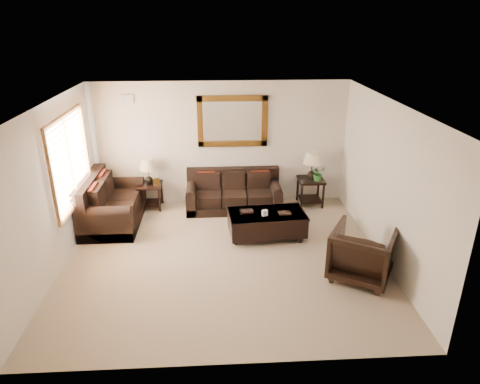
{
  "coord_description": "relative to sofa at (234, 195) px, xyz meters",
  "views": [
    {
      "loc": [
        -0.1,
        -6.52,
        3.96
      ],
      "look_at": [
        0.32,
        0.6,
        0.99
      ],
      "focal_mm": 32.0,
      "sensor_mm": 36.0,
      "label": 1
    }
  ],
  "objects": [
    {
      "name": "room",
      "position": [
        -0.27,
        -2.1,
        1.05
      ],
      "size": [
        5.51,
        5.01,
        2.71
      ],
      "color": "gray",
      "rests_on": "ground"
    },
    {
      "name": "sofa",
      "position": [
        0.0,
        0.0,
        0.0
      ],
      "size": [
        2.04,
        0.88,
        0.83
      ],
      "color": "black",
      "rests_on": "room"
    },
    {
      "name": "potted_plant",
      "position": [
        1.84,
        -0.02,
        0.44
      ],
      "size": [
        0.41,
        0.43,
        0.26
      ],
      "primitive_type": "imported",
      "rotation": [
        0.0,
        0.0,
        0.41
      ],
      "color": "#26591E",
      "rests_on": "end_table_right"
    },
    {
      "name": "armchair",
      "position": [
        1.93,
        -2.82,
        0.17
      ],
      "size": [
        1.23,
        1.21,
        0.95
      ],
      "primitive_type": "imported",
      "rotation": [
        0.0,
        0.0,
        2.61
      ],
      "color": "black",
      "rests_on": "floor"
    },
    {
      "name": "end_table_right",
      "position": [
        1.72,
        0.09,
        0.5
      ],
      "size": [
        0.56,
        0.56,
        1.23
      ],
      "color": "black",
      "rests_on": "room"
    },
    {
      "name": "window",
      "position": [
        -2.97,
        -1.2,
        1.25
      ],
      "size": [
        0.07,
        1.96,
        1.66
      ],
      "color": "white",
      "rests_on": "room"
    },
    {
      "name": "coffee_table",
      "position": [
        0.57,
        -1.36,
        0.0
      ],
      "size": [
        1.51,
        0.9,
        0.62
      ],
      "rotation": [
        0.0,
        0.0,
        0.08
      ],
      "color": "black",
      "rests_on": "room"
    },
    {
      "name": "mirror",
      "position": [
        -0.0,
        0.37,
        1.55
      ],
      "size": [
        1.5,
        0.06,
        1.1
      ],
      "color": "#4A320E",
      "rests_on": "room"
    },
    {
      "name": "end_table_left",
      "position": [
        -1.82,
        0.11,
        0.44
      ],
      "size": [
        0.52,
        0.52,
        1.14
      ],
      "color": "black",
      "rests_on": "room"
    },
    {
      "name": "air_vent",
      "position": [
        -2.17,
        0.38,
        2.05
      ],
      "size": [
        0.25,
        0.02,
        0.18
      ],
      "primitive_type": "cube",
      "color": "#999999",
      "rests_on": "room"
    },
    {
      "name": "loveseat",
      "position": [
        -2.54,
        -0.61,
        0.06
      ],
      "size": [
        1.05,
        1.77,
        1.0
      ],
      "rotation": [
        0.0,
        0.0,
        1.57
      ],
      "color": "black",
      "rests_on": "room"
    }
  ]
}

